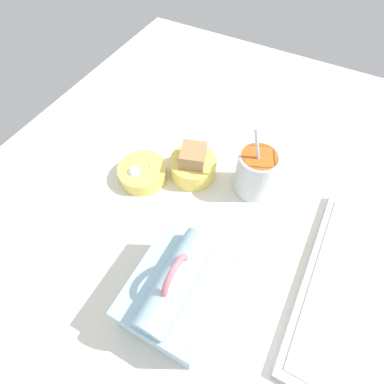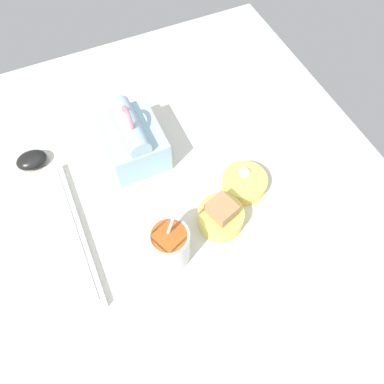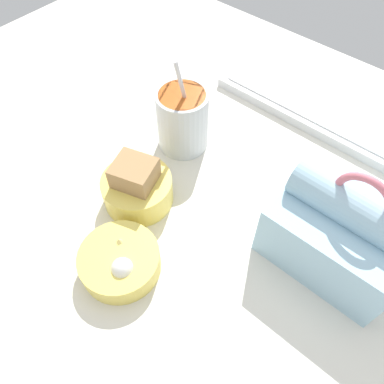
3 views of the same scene
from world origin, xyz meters
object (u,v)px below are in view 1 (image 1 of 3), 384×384
keyboard (343,288)px  lunch_bag (177,291)px  bento_bowl_snacks (143,172)px  soup_cup (255,172)px  bento_bowl_sandwich (193,165)px

keyboard → lunch_bag: 32.34cm
bento_bowl_snacks → soup_cup: bearing=111.6°
keyboard → soup_cup: (-14.81, -24.74, 4.89)cm
lunch_bag → soup_cup: (-31.59, 2.43, -0.25)cm
bento_bowl_snacks → keyboard: bearing=84.2°
lunch_bag → soup_cup: 31.68cm
soup_cup → lunch_bag: bearing=-4.4°
bento_bowl_sandwich → bento_bowl_snacks: size_ratio=0.97×
keyboard → lunch_bag: (16.77, -27.16, 5.14)cm
lunch_bag → soup_cup: size_ratio=0.97×
bento_bowl_sandwich → bento_bowl_snacks: bearing=-56.5°
soup_cup → bento_bowl_snacks: bearing=-68.4°
lunch_bag → bento_bowl_sandwich: bearing=-157.3°
soup_cup → bento_bowl_snacks: size_ratio=1.62×
keyboard → soup_cup: bearing=-120.9°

